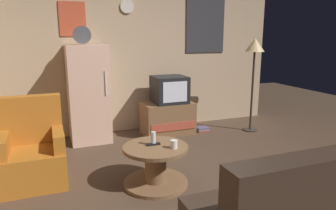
{
  "coord_description": "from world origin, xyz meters",
  "views": [
    {
      "loc": [
        -1.42,
        -2.78,
        1.64
      ],
      "look_at": [
        0.01,
        0.9,
        0.75
      ],
      "focal_mm": 33.3,
      "sensor_mm": 36.0,
      "label": 1
    }
  ],
  "objects_px": {
    "coffee_table": "(156,165)",
    "armchair": "(33,153)",
    "fridge": "(88,94)",
    "wine_glass": "(153,138)",
    "tv_stand": "(168,118)",
    "mug_ceramic_white": "(174,144)",
    "standing_lamp": "(255,52)",
    "remote_control": "(153,144)",
    "book_stack": "(202,129)",
    "crt_tv": "(169,89)"
  },
  "relations": [
    {
      "from": "coffee_table",
      "to": "remote_control",
      "type": "distance_m",
      "value": 0.24
    },
    {
      "from": "standing_lamp",
      "to": "book_stack",
      "type": "xyz_separation_m",
      "value": [
        -0.8,
        0.26,
        -1.32
      ]
    },
    {
      "from": "remote_control",
      "to": "standing_lamp",
      "type": "bearing_deg",
      "value": 32.54
    },
    {
      "from": "tv_stand",
      "to": "armchair",
      "type": "bearing_deg",
      "value": -151.71
    },
    {
      "from": "standing_lamp",
      "to": "mug_ceramic_white",
      "type": "bearing_deg",
      "value": -144.69
    },
    {
      "from": "armchair",
      "to": "mug_ceramic_white",
      "type": "bearing_deg",
      "value": -26.58
    },
    {
      "from": "coffee_table",
      "to": "armchair",
      "type": "height_order",
      "value": "armchair"
    },
    {
      "from": "crt_tv",
      "to": "wine_glass",
      "type": "distance_m",
      "value": 1.86
    },
    {
      "from": "standing_lamp",
      "to": "coffee_table",
      "type": "relative_size",
      "value": 2.21
    },
    {
      "from": "fridge",
      "to": "crt_tv",
      "type": "relative_size",
      "value": 3.28
    },
    {
      "from": "coffee_table",
      "to": "book_stack",
      "type": "height_order",
      "value": "coffee_table"
    },
    {
      "from": "wine_glass",
      "to": "book_stack",
      "type": "relative_size",
      "value": 0.71
    },
    {
      "from": "coffee_table",
      "to": "mug_ceramic_white",
      "type": "relative_size",
      "value": 8.0
    },
    {
      "from": "crt_tv",
      "to": "coffee_table",
      "type": "relative_size",
      "value": 0.75
    },
    {
      "from": "armchair",
      "to": "book_stack",
      "type": "relative_size",
      "value": 4.56
    },
    {
      "from": "coffee_table",
      "to": "fridge",
      "type": "bearing_deg",
      "value": 104.69
    },
    {
      "from": "tv_stand",
      "to": "mug_ceramic_white",
      "type": "bearing_deg",
      "value": -109.19
    },
    {
      "from": "remote_control",
      "to": "book_stack",
      "type": "distance_m",
      "value": 2.14
    },
    {
      "from": "tv_stand",
      "to": "coffee_table",
      "type": "height_order",
      "value": "tv_stand"
    },
    {
      "from": "coffee_table",
      "to": "wine_glass",
      "type": "distance_m",
      "value": 0.3
    },
    {
      "from": "wine_glass",
      "to": "remote_control",
      "type": "xyz_separation_m",
      "value": [
        -0.0,
        -0.01,
        -0.06
      ]
    },
    {
      "from": "tv_stand",
      "to": "standing_lamp",
      "type": "height_order",
      "value": "standing_lamp"
    },
    {
      "from": "tv_stand",
      "to": "armchair",
      "type": "xyz_separation_m",
      "value": [
        -2.06,
        -1.11,
        0.07
      ]
    },
    {
      "from": "mug_ceramic_white",
      "to": "remote_control",
      "type": "xyz_separation_m",
      "value": [
        -0.17,
        0.17,
        -0.03
      ]
    },
    {
      "from": "tv_stand",
      "to": "standing_lamp",
      "type": "xyz_separation_m",
      "value": [
        1.41,
        -0.37,
        1.09
      ]
    },
    {
      "from": "standing_lamp",
      "to": "wine_glass",
      "type": "height_order",
      "value": "standing_lamp"
    },
    {
      "from": "tv_stand",
      "to": "coffee_table",
      "type": "bearing_deg",
      "value": -115.28
    },
    {
      "from": "standing_lamp",
      "to": "armchair",
      "type": "relative_size",
      "value": 1.66
    },
    {
      "from": "fridge",
      "to": "wine_glass",
      "type": "height_order",
      "value": "fridge"
    },
    {
      "from": "tv_stand",
      "to": "crt_tv",
      "type": "xyz_separation_m",
      "value": [
        0.03,
        -0.0,
        0.49
      ]
    },
    {
      "from": "standing_lamp",
      "to": "book_stack",
      "type": "height_order",
      "value": "standing_lamp"
    },
    {
      "from": "standing_lamp",
      "to": "mug_ceramic_white",
      "type": "height_order",
      "value": "standing_lamp"
    },
    {
      "from": "mug_ceramic_white",
      "to": "wine_glass",
      "type": "bearing_deg",
      "value": 133.57
    },
    {
      "from": "wine_glass",
      "to": "book_stack",
      "type": "distance_m",
      "value": 2.14
    },
    {
      "from": "armchair",
      "to": "coffee_table",
      "type": "bearing_deg",
      "value": -24.75
    },
    {
      "from": "fridge",
      "to": "standing_lamp",
      "type": "distance_m",
      "value": 2.79
    },
    {
      "from": "standing_lamp",
      "to": "remote_control",
      "type": "bearing_deg",
      "value": -150.11
    },
    {
      "from": "fridge",
      "to": "wine_glass",
      "type": "bearing_deg",
      "value": -75.14
    },
    {
      "from": "fridge",
      "to": "mug_ceramic_white",
      "type": "xyz_separation_m",
      "value": [
        0.64,
        -1.94,
        -0.26
      ]
    },
    {
      "from": "armchair",
      "to": "remote_control",
      "type": "bearing_deg",
      "value": -23.34
    },
    {
      "from": "crt_tv",
      "to": "standing_lamp",
      "type": "distance_m",
      "value": 1.55
    },
    {
      "from": "mug_ceramic_white",
      "to": "armchair",
      "type": "distance_m",
      "value": 1.6
    },
    {
      "from": "wine_glass",
      "to": "armchair",
      "type": "bearing_deg",
      "value": 156.96
    },
    {
      "from": "wine_glass",
      "to": "crt_tv",
      "type": "bearing_deg",
      "value": 62.96
    },
    {
      "from": "wine_glass",
      "to": "remote_control",
      "type": "relative_size",
      "value": 1.0
    },
    {
      "from": "book_stack",
      "to": "crt_tv",
      "type": "bearing_deg",
      "value": 169.32
    },
    {
      "from": "crt_tv",
      "to": "coffee_table",
      "type": "distance_m",
      "value": 1.96
    },
    {
      "from": "fridge",
      "to": "wine_glass",
      "type": "distance_m",
      "value": 1.83
    },
    {
      "from": "remote_control",
      "to": "tv_stand",
      "type": "bearing_deg",
      "value": 66.56
    },
    {
      "from": "standing_lamp",
      "to": "wine_glass",
      "type": "distance_m",
      "value": 2.69
    }
  ]
}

